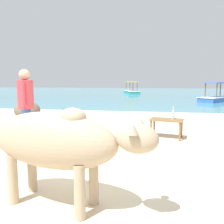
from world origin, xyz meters
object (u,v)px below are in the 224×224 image
at_px(low_bench_table, 166,122).
at_px(boat_teal, 131,91).
at_px(cow, 56,141).
at_px(boat_blue, 218,97).
at_px(bottle, 173,114).
at_px(person_standing, 26,102).

xyz_separation_m(low_bench_table, boat_teal, (-2.53, 19.31, -0.14)).
bearing_deg(boat_teal, cow, 166.51).
distance_m(low_bench_table, boat_blue, 11.93).
bearing_deg(low_bench_table, cow, -99.63).
xyz_separation_m(bottle, person_standing, (-3.07, -1.39, 0.36)).
distance_m(cow, person_standing, 2.55).
bearing_deg(person_standing, bottle, 7.10).
distance_m(cow, boat_teal, 22.68).
distance_m(bottle, boat_teal, 19.42).
distance_m(bottle, boat_blue, 11.81).
bearing_deg(boat_teal, low_bench_table, 171.11).
xyz_separation_m(person_standing, boat_teal, (0.38, 20.62, -0.70)).
bearing_deg(low_bench_table, boat_teal, 110.46).
bearing_deg(cow, person_standing, 138.28).
bearing_deg(boat_blue, bottle, -159.63).
relative_size(cow, bottle, 6.76).
bearing_deg(person_standing, boat_teal, 71.75).
relative_size(cow, boat_teal, 0.52).
xyz_separation_m(bottle, boat_blue, (3.99, 11.11, -0.34)).
xyz_separation_m(low_bench_table, person_standing, (-2.91, -1.31, 0.56)).
height_order(person_standing, boat_blue, person_standing).
xyz_separation_m(cow, boat_teal, (-1.14, 22.65, -0.48)).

